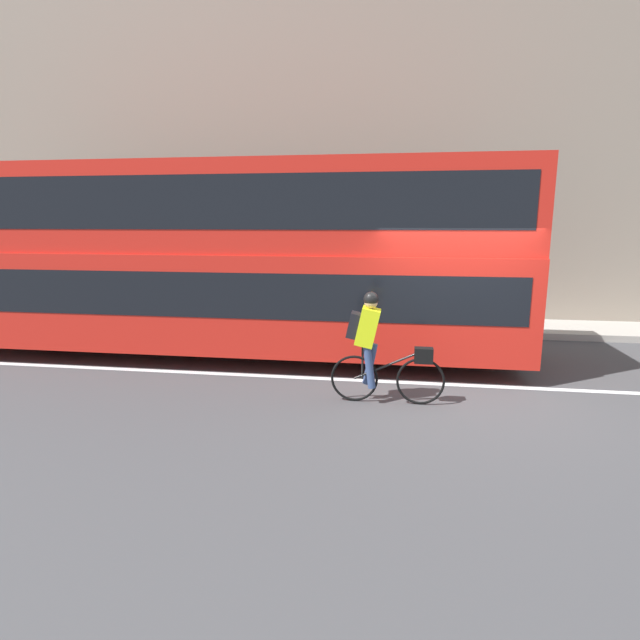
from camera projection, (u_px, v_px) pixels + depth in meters
The scene contains 8 objects.
ground_plane at pixel (454, 390), 7.85m from camera, with size 80.00×80.00×0.00m, color #424244.
road_center_line at pixel (452, 385), 8.08m from camera, with size 50.00×0.14×0.01m, color silver.
sidewalk_curb at pixel (433, 326), 12.25m from camera, with size 60.00×1.72×0.15m.
building_facade at pixel (438, 142), 12.36m from camera, with size 60.00×0.30×9.06m.
bus at pixel (221, 253), 9.53m from camera, with size 11.22×2.54×3.62m.
cyclist_on_bike at pixel (376, 344), 7.14m from camera, with size 1.64×0.32×1.63m.
trash_bin at pixel (177, 299), 13.03m from camera, with size 0.51×0.51×0.92m.
street_sign_post at pixel (312, 260), 12.29m from camera, with size 0.36×0.09×2.69m.
Camera 1 is at (-0.97, -7.71, 2.61)m, focal length 28.00 mm.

